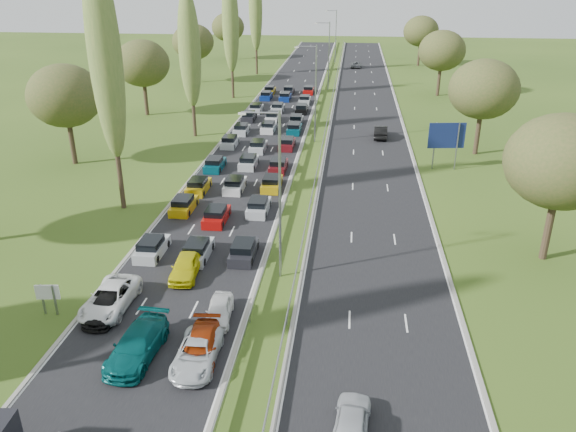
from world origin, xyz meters
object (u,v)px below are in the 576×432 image
(near_car_3, at_px, (107,305))
(info_sign, at_px, (48,295))
(direction_sign, at_px, (447,138))
(near_car_2, at_px, (110,298))

(near_car_3, relative_size, info_sign, 2.16)
(info_sign, bearing_deg, direction_sign, 48.21)
(info_sign, height_order, direction_sign, direction_sign)
(near_car_3, height_order, direction_sign, direction_sign)
(info_sign, relative_size, direction_sign, 0.40)
(near_car_2, bearing_deg, info_sign, -163.27)
(near_car_3, bearing_deg, info_sign, -174.07)
(near_car_3, bearing_deg, near_car_2, 95.88)
(near_car_3, height_order, info_sign, info_sign)
(info_sign, bearing_deg, near_car_3, 5.38)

